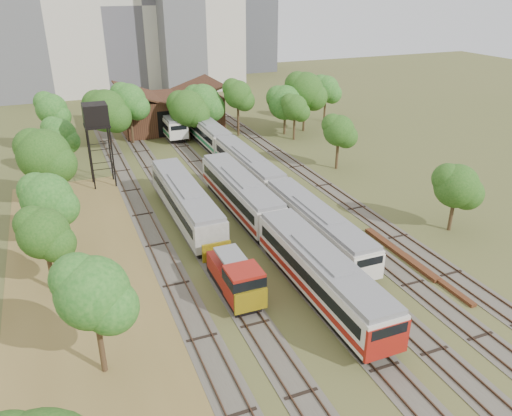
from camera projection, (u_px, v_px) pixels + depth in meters
name	position (u px, v px, depth m)	size (l,w,h in m)	color
ground	(374.00, 324.00, 36.15)	(240.00, 240.00, 0.00)	#475123
dry_grass_patch	(105.00, 319.00, 36.63)	(14.00, 60.00, 0.04)	brown
tracks	(242.00, 198.00, 56.95)	(24.60, 80.00, 0.19)	#4C473D
railcar_red_set	(274.00, 227.00, 45.64)	(3.21, 34.58, 3.97)	black
railcar_green_set	(248.00, 167.00, 61.18)	(2.90, 52.08, 3.59)	black
railcar_rear	(167.00, 120.00, 81.75)	(2.94, 16.08, 3.63)	black
shunter_locomotive	(236.00, 278.00, 38.67)	(2.60, 8.10, 3.41)	black
old_grey_coach	(185.00, 201.00, 50.95)	(3.17, 18.00, 3.92)	black
water_tower	(96.00, 117.00, 57.58)	(2.86, 2.86, 9.90)	black
rail_pile_near	(400.00, 253.00, 45.24)	(0.67, 10.06, 0.34)	#572E19
rail_pile_far	(436.00, 278.00, 41.46)	(0.53, 8.53, 0.28)	#572E19
maintenance_shed	(169.00, 111.00, 83.40)	(16.45, 11.55, 7.58)	#341C13
tree_band_left	(51.00, 223.00, 38.61)	(8.19, 54.16, 8.84)	#382616
tree_band_far	(210.00, 101.00, 76.83)	(48.95, 10.16, 9.59)	#382616
tree_band_right	(358.00, 139.00, 61.38)	(5.26, 38.19, 7.19)	#382616
tower_centre	(134.00, 4.00, 113.57)	(20.00, 18.00, 36.00)	beige
tower_far_right	(249.00, 17.00, 134.75)	(12.00, 12.00, 28.00)	#46484F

